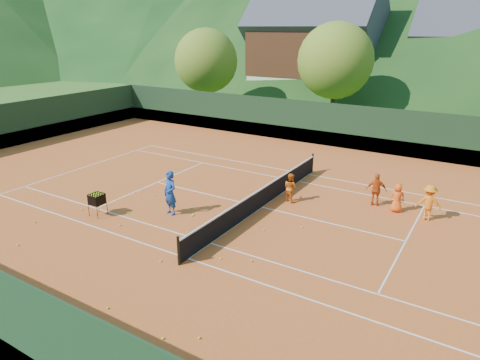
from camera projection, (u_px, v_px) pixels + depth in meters
The scene contains 34 objects.
ground at pixel (262, 207), 19.78m from camera, with size 400.00×400.00×0.00m, color #2E551A.
clay_court at pixel (262, 207), 19.78m from camera, with size 40.00×24.00×0.02m, color #BA511E.
coach at pixel (170, 193), 18.72m from camera, with size 0.73×0.48×2.00m, color #163E94.
student_a at pixel (290, 187), 20.23m from camera, with size 0.68×0.53×1.39m, color orange.
student_b at pixel (376, 190), 19.73m from camera, with size 0.91×0.38×1.55m, color #CC4C12.
student_c at pixel (397, 198), 19.08m from camera, with size 0.65×0.42×1.34m, color #FD5C16.
student_d at pixel (429, 203), 18.24m from camera, with size 1.02×0.59×1.58m, color orange.
tennis_ball_0 at pixel (82, 209), 19.43m from camera, with size 0.07×0.07×0.07m, color #D5F528.
tennis_ball_1 at pixel (155, 195), 21.08m from camera, with size 0.07×0.07×0.07m, color #D5F528.
tennis_ball_2 at pixel (221, 258), 15.32m from camera, with size 0.07×0.07×0.07m, color #D5F528.
tennis_ball_3 at pixel (108, 308), 12.61m from camera, with size 0.07×0.07×0.07m, color #D5F528.
tennis_ball_4 at pixel (185, 241), 16.59m from camera, with size 0.07×0.07×0.07m, color #D5F528.
tennis_ball_5 at pixel (199, 338), 11.40m from camera, with size 0.07×0.07×0.07m, color #D5F528.
tennis_ball_6 at pixel (163, 338), 11.39m from camera, with size 0.07×0.07×0.07m, color #D5F528.
tennis_ball_7 at pixel (193, 214), 18.92m from camera, with size 0.07×0.07×0.07m, color #D5F528.
tennis_ball_8 at pixel (192, 216), 18.75m from camera, with size 0.07×0.07×0.07m, color #D5F528.
tennis_ball_9 at pixel (193, 215), 18.86m from camera, with size 0.07×0.07×0.07m, color #D5F528.
tennis_ball_10 at pixel (161, 261), 15.14m from camera, with size 0.07×0.07×0.07m, color #D5F528.
tennis_ball_11 at pixel (18, 245), 16.26m from camera, with size 0.07×0.07×0.07m, color #D5F528.
tennis_ball_12 at pixel (263, 230), 17.47m from camera, with size 0.07×0.07×0.07m, color #D5F528.
tennis_ball_13 at pixel (252, 261), 15.17m from camera, with size 0.07×0.07×0.07m, color #D5F528.
tennis_ball_14 at pixel (120, 225), 17.89m from camera, with size 0.07×0.07×0.07m, color #D5F528.
tennis_ball_16 at pixel (187, 232), 17.27m from camera, with size 0.07×0.07×0.07m, color #D5F528.
tennis_ball_17 at pixel (302, 227), 17.75m from camera, with size 0.07×0.07×0.07m, color #D5F528.
tennis_ball_18 at pixel (128, 213), 19.09m from camera, with size 0.07×0.07×0.07m, color #D5F528.
tennis_ball_19 at pixel (35, 222), 18.17m from camera, with size 0.07×0.07×0.07m, color #D5F528.
tennis_ball_20 at pixel (141, 192), 21.55m from camera, with size 0.07×0.07×0.07m, color #D5F528.
court_lines at pixel (262, 207), 19.78m from camera, with size 23.83×11.03×0.00m.
tennis_net at pixel (262, 197), 19.61m from camera, with size 0.10×12.07×1.10m.
perimeter_fence at pixel (262, 182), 19.36m from camera, with size 40.40×24.24×3.00m.
ball_hopper at pixel (97, 199), 18.68m from camera, with size 0.57×0.57×1.00m.
chalet_left at pixel (315, 49), 46.87m from camera, with size 13.80×9.93×12.92m.
tree_a at pixel (206, 61), 40.47m from camera, with size 6.00×6.00×7.88m.
tree_b at pixel (335, 61), 36.05m from camera, with size 6.40×6.40×8.40m.
Camera 1 is at (8.67, -16.03, 7.87)m, focal length 32.00 mm.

